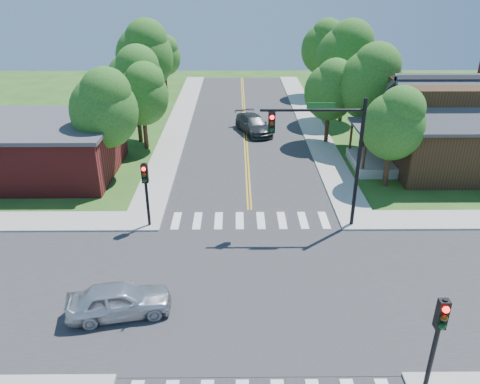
{
  "coord_description": "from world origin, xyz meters",
  "views": [
    {
      "loc": [
        -0.78,
        -17.02,
        12.9
      ],
      "look_at": [
        -0.59,
        5.43,
        2.2
      ],
      "focal_mm": 35.0,
      "sensor_mm": 36.0,
      "label": 1
    }
  ],
  "objects_px": {
    "signal_pole_se": "(439,329)",
    "car_silver": "(119,301)",
    "signal_mast_ne": "(328,144)",
    "car_dgrey": "(254,125)",
    "house_ne": "(465,122)",
    "signal_pole_nw": "(146,183)"
  },
  "relations": [
    {
      "from": "house_ne",
      "to": "car_silver",
      "type": "height_order",
      "value": "house_ne"
    },
    {
      "from": "signal_mast_ne",
      "to": "house_ne",
      "type": "xyz_separation_m",
      "value": [
        11.19,
        8.65,
        -1.52
      ]
    },
    {
      "from": "signal_mast_ne",
      "to": "car_dgrey",
      "type": "xyz_separation_m",
      "value": [
        -3.19,
        16.45,
        -4.11
      ]
    },
    {
      "from": "signal_pole_se",
      "to": "car_silver",
      "type": "xyz_separation_m",
      "value": [
        -11.18,
        3.91,
        -1.95
      ]
    },
    {
      "from": "signal_pole_se",
      "to": "signal_mast_ne",
      "type": "bearing_deg",
      "value": 98.56
    },
    {
      "from": "car_dgrey",
      "to": "house_ne",
      "type": "bearing_deg",
      "value": -47.76
    },
    {
      "from": "signal_pole_se",
      "to": "car_dgrey",
      "type": "relative_size",
      "value": 0.69
    },
    {
      "from": "signal_pole_se",
      "to": "car_silver",
      "type": "distance_m",
      "value": 12.0
    },
    {
      "from": "signal_mast_ne",
      "to": "car_dgrey",
      "type": "height_order",
      "value": "signal_mast_ne"
    },
    {
      "from": "signal_mast_ne",
      "to": "car_dgrey",
      "type": "bearing_deg",
      "value": 100.96
    },
    {
      "from": "signal_pole_nw",
      "to": "house_ne",
      "type": "bearing_deg",
      "value": 22.69
    },
    {
      "from": "signal_mast_ne",
      "to": "car_dgrey",
      "type": "distance_m",
      "value": 17.25
    },
    {
      "from": "house_ne",
      "to": "car_silver",
      "type": "bearing_deg",
      "value": -142.37
    },
    {
      "from": "house_ne",
      "to": "signal_pole_se",
      "type": "bearing_deg",
      "value": -115.58
    },
    {
      "from": "signal_pole_se",
      "to": "signal_pole_nw",
      "type": "relative_size",
      "value": 1.0
    },
    {
      "from": "house_ne",
      "to": "car_silver",
      "type": "xyz_separation_m",
      "value": [
        -20.68,
        -15.95,
        -2.61
      ]
    },
    {
      "from": "car_dgrey",
      "to": "signal_mast_ne",
      "type": "bearing_deg",
      "value": -98.32
    },
    {
      "from": "signal_pole_se",
      "to": "car_dgrey",
      "type": "bearing_deg",
      "value": 99.99
    },
    {
      "from": "signal_mast_ne",
      "to": "house_ne",
      "type": "distance_m",
      "value": 14.23
    },
    {
      "from": "signal_pole_nw",
      "to": "house_ne",
      "type": "xyz_separation_m",
      "value": [
        20.71,
        8.66,
        0.67
      ]
    },
    {
      "from": "signal_mast_ne",
      "to": "car_silver",
      "type": "xyz_separation_m",
      "value": [
        -9.49,
        -7.3,
        -4.13
      ]
    },
    {
      "from": "signal_pole_se",
      "to": "car_silver",
      "type": "bearing_deg",
      "value": 160.71
    }
  ]
}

